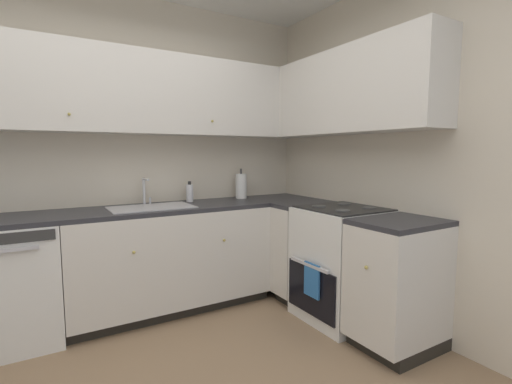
{
  "coord_description": "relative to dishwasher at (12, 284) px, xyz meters",
  "views": [
    {
      "loc": [
        -0.52,
        -1.59,
        1.35
      ],
      "look_at": [
        0.96,
        0.89,
        1.04
      ],
      "focal_mm": 25.71,
      "sensor_mm": 36.0,
      "label": 1
    }
  ],
  "objects": [
    {
      "name": "oven_range",
      "position": [
        2.29,
        -0.89,
        0.02
      ],
      "size": [
        0.68,
        0.62,
        1.05
      ],
      "color": "white",
      "rests_on": "ground_plane"
    },
    {
      "name": "dishwasher",
      "position": [
        0.0,
        0.0,
        0.0
      ],
      "size": [
        0.6,
        0.63,
        0.87
      ],
      "color": "white",
      "rests_on": "ground_plane"
    },
    {
      "name": "soap_bottle",
      "position": [
        1.39,
        0.18,
        0.55
      ],
      "size": [
        0.06,
        0.06,
        0.19
      ],
      "color": "silver",
      "rests_on": "countertop_back"
    },
    {
      "name": "upper_cabinets_back",
      "position": [
        0.98,
        0.14,
        1.41
      ],
      "size": [
        2.55,
        0.34,
        0.67
      ],
      "color": "silver"
    },
    {
      "name": "countertop_back",
      "position": [
        1.14,
        0.0,
        0.45
      ],
      "size": [
        2.87,
        0.6,
        0.03
      ],
      "primitive_type": "cube",
      "color": "#2D2D33",
      "rests_on": "lower_cabinets_back"
    },
    {
      "name": "countertop_right",
      "position": [
        2.27,
        -1.07,
        0.45
      ],
      "size": [
        0.6,
        1.36,
        0.03
      ],
      "color": "#2D2D33",
      "rests_on": "lower_cabinets_right"
    },
    {
      "name": "lower_cabinets_back",
      "position": [
        1.14,
        0.0,
        0.0
      ],
      "size": [
        1.67,
        0.62,
        0.87
      ],
      "color": "silver",
      "rests_on": "ground_plane"
    },
    {
      "name": "faucet",
      "position": [
        0.99,
        0.18,
        0.61
      ],
      "size": [
        0.07,
        0.16,
        0.23
      ],
      "color": "silver",
      "rests_on": "countertop_back"
    },
    {
      "name": "wall_right",
      "position": [
        2.6,
        -1.43,
        0.91
      ],
      "size": [
        0.05,
        3.57,
        2.69
      ],
      "primitive_type": "cube",
      "color": "beige",
      "rests_on": "ground_plane"
    },
    {
      "name": "lower_cabinets_right",
      "position": [
        2.28,
        -1.07,
        0.0
      ],
      "size": [
        0.62,
        1.36,
        0.87
      ],
      "color": "silver",
      "rests_on": "ground_plane"
    },
    {
      "name": "wall_back",
      "position": [
        0.71,
        0.33,
        0.91
      ],
      "size": [
        3.82,
        0.05,
        2.69
      ],
      "primitive_type": "cube",
      "color": "beige",
      "rests_on": "ground_plane"
    },
    {
      "name": "paper_towel_roll",
      "position": [
        1.92,
        0.16,
        0.59
      ],
      "size": [
        0.11,
        0.11,
        0.3
      ],
      "color": "white",
      "rests_on": "countertop_back"
    },
    {
      "name": "upper_cabinets_right",
      "position": [
        2.41,
        -0.66,
        1.41
      ],
      "size": [
        0.32,
        1.91,
        0.67
      ],
      "color": "silver"
    },
    {
      "name": "sink",
      "position": [
        0.98,
        -0.03,
        0.43
      ],
      "size": [
        0.66,
        0.4,
        0.1
      ],
      "color": "#B7B7BC",
      "rests_on": "countertop_back"
    }
  ]
}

